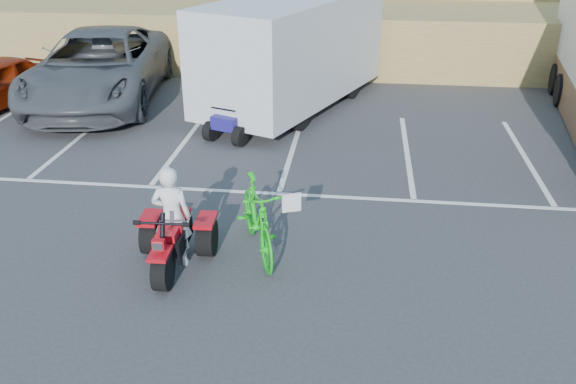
# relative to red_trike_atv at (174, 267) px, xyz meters

# --- Properties ---
(ground) EXTENTS (100.00, 100.00, 0.00)m
(ground) POSITION_rel_red_trike_atv_xyz_m (1.32, 0.52, 0.00)
(ground) COLOR #353538
(ground) RESTS_ON ground
(parking_stripes) EXTENTS (28.00, 5.16, 0.01)m
(parking_stripes) POSITION_rel_red_trike_atv_xyz_m (2.19, 4.59, 0.00)
(parking_stripes) COLOR white
(parking_stripes) RESTS_ON ground
(grass_embankment) EXTENTS (40.00, 8.50, 3.10)m
(grass_embankment) POSITION_rel_red_trike_atv_xyz_m (1.32, 16.00, 1.42)
(grass_embankment) COLOR olive
(grass_embankment) RESTS_ON ground
(red_trike_atv) EXTENTS (1.31, 1.71, 1.08)m
(red_trike_atv) POSITION_rel_red_trike_atv_xyz_m (0.00, 0.00, 0.00)
(red_trike_atv) COLOR red
(red_trike_atv) RESTS_ON ground
(rider) EXTENTS (0.64, 0.43, 1.71)m
(rider) POSITION_rel_red_trike_atv_xyz_m (-0.01, 0.15, 0.86)
(rider) COLOR white
(rider) RESTS_ON ground
(green_dirt_bike) EXTENTS (1.36, 2.23, 1.30)m
(green_dirt_bike) POSITION_rel_red_trike_atv_xyz_m (1.27, 0.65, 0.65)
(green_dirt_bike) COLOR #14BF19
(green_dirt_bike) RESTS_ON ground
(grey_pickup) EXTENTS (4.31, 7.58, 2.00)m
(grey_pickup) POSITION_rel_red_trike_atv_xyz_m (-4.71, 8.63, 1.00)
(grey_pickup) COLOR #4B4E53
(grey_pickup) RESTS_ON ground
(cargo_trailer) EXTENTS (4.92, 7.02, 3.04)m
(cargo_trailer) POSITION_rel_red_trike_atv_xyz_m (0.94, 8.68, 1.65)
(cargo_trailer) COLOR silver
(cargo_trailer) RESTS_ON ground
(quad_atv_blue) EXTENTS (1.46, 1.67, 0.91)m
(quad_atv_blue) POSITION_rel_red_trike_atv_xyz_m (-0.20, 6.02, 0.00)
(quad_atv_blue) COLOR navy
(quad_atv_blue) RESTS_ON ground
(quad_atv_green) EXTENTS (1.15, 1.42, 0.85)m
(quad_atv_green) POSITION_rel_red_trike_atv_xyz_m (-0.86, 8.25, 0.00)
(quad_atv_green) COLOR #145821
(quad_atv_green) RESTS_ON ground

